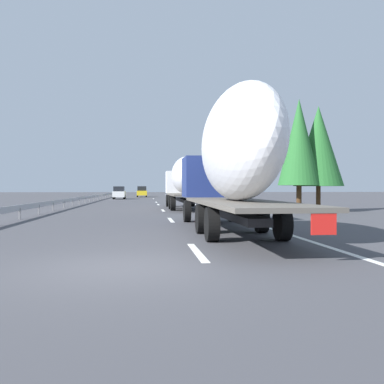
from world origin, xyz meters
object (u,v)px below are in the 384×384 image
object	(u,v)px
car_white_van	(119,193)
truck_lead	(185,179)
truck_trailing	(232,156)
road_sign	(191,183)
car_yellow_coupe	(142,192)

from	to	relation	value
car_white_van	truck_lead	bearing A→B (deg)	-167.52
truck_trailing	road_sign	distance (m)	42.55
car_white_van	car_yellow_coupe	bearing A→B (deg)	-12.49
truck_lead	road_sign	xyz separation A→B (m)	(24.11, -3.10, -0.04)
truck_trailing	road_sign	xyz separation A→B (m)	(42.44, -3.10, -0.50)
truck_lead	truck_trailing	size ratio (longest dim) A/B	0.87
truck_trailing	road_sign	size ratio (longest dim) A/B	4.34
truck_trailing	car_white_van	xyz separation A→B (m)	(49.58, 6.92, -1.84)
road_sign	car_white_van	bearing A→B (deg)	54.50
car_white_van	road_sign	size ratio (longest dim) A/B	1.35
car_white_van	road_sign	xyz separation A→B (m)	(-7.14, -10.02, 1.34)
car_white_van	road_sign	distance (m)	12.37
truck_lead	car_yellow_coupe	bearing A→B (deg)	4.53
truck_lead	road_sign	bearing A→B (deg)	-7.33
truck_trailing	car_white_van	distance (m)	50.10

